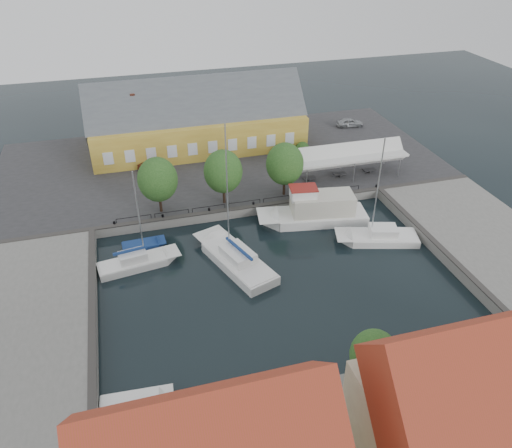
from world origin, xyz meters
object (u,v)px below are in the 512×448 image
(warehouse, at_px, (193,123))
(car_red, at_px, (152,170))
(west_boat_a, at_px, (137,264))
(east_boat_a, at_px, (379,239))
(center_sailboat, at_px, (236,261))
(launch_sw, at_px, (136,405))
(car_silver, at_px, (350,122))
(launch_nw, at_px, (143,246))
(trawler, at_px, (316,213))
(tent_canopy, at_px, (349,155))

(warehouse, bearing_deg, car_red, -130.80)
(west_boat_a, bearing_deg, east_boat_a, -5.43)
(center_sailboat, distance_m, launch_sw, 17.36)
(car_red, xyz_separation_m, east_boat_a, (20.89, -19.10, -1.45))
(center_sailboat, height_order, east_boat_a, center_sailboat)
(car_silver, bearing_deg, west_boat_a, 135.39)
(east_boat_a, relative_size, west_boat_a, 1.13)
(warehouse, bearing_deg, launch_nw, -112.67)
(warehouse, relative_size, car_red, 6.64)
(car_red, relative_size, launch_sw, 0.83)
(trawler, relative_size, west_boat_a, 1.17)
(car_silver, distance_m, west_boat_a, 41.88)
(launch_nw, bearing_deg, west_boat_a, -104.74)
(center_sailboat, xyz_separation_m, east_boat_a, (15.03, -0.12, -0.10))
(tent_canopy, height_order, west_boat_a, west_boat_a)
(car_silver, distance_m, center_sailboat, 36.65)
(launch_sw, height_order, launch_nw, launch_sw)
(car_silver, height_order, west_boat_a, west_boat_a)
(trawler, distance_m, west_boat_a, 19.63)
(warehouse, height_order, east_boat_a, east_boat_a)
(tent_canopy, bearing_deg, car_red, 164.43)
(car_red, relative_size, launch_nw, 0.97)
(east_boat_a, relative_size, launch_sw, 2.30)
(trawler, relative_size, launch_nw, 2.78)
(east_boat_a, distance_m, launch_sw, 28.93)
(launch_sw, bearing_deg, tent_canopy, 43.80)
(center_sailboat, xyz_separation_m, west_boat_a, (-9.10, 2.17, -0.09))
(car_silver, bearing_deg, car_red, 113.92)
(center_sailboat, relative_size, launch_nw, 3.26)
(center_sailboat, height_order, launch_sw, center_sailboat)
(warehouse, xyz_separation_m, car_silver, (23.75, 0.96, -2.75))
(warehouse, bearing_deg, car_silver, 2.32)
(trawler, xyz_separation_m, launch_nw, (-18.57, -0.02, -0.93))
(warehouse, relative_size, trawler, 2.33)
(east_boat_a, height_order, west_boat_a, east_boat_a)
(trawler, bearing_deg, car_silver, 57.64)
(warehouse, height_order, tent_canopy, warehouse)
(trawler, distance_m, launch_sw, 28.18)
(warehouse, height_order, west_boat_a, warehouse)
(tent_canopy, xyz_separation_m, launch_sw, (-27.58, -26.44, -3.59))
(car_silver, relative_size, car_red, 0.92)
(warehouse, bearing_deg, west_boat_a, -111.72)
(trawler, distance_m, east_boat_a, 7.20)
(west_boat_a, distance_m, launch_nw, 3.15)
(tent_canopy, relative_size, car_silver, 3.52)
(center_sailboat, height_order, west_boat_a, center_sailboat)
(tent_canopy, distance_m, car_red, 23.98)
(west_boat_a, relative_size, launch_nw, 2.37)
(warehouse, xyz_separation_m, tent_canopy, (16.60, -13.86, -0.74))
(east_boat_a, bearing_deg, west_boat_a, 174.57)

